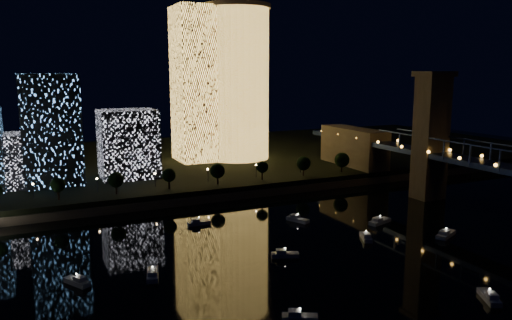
{
  "coord_description": "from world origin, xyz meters",
  "views": [
    {
      "loc": [
        -78.81,
        -96.99,
        49.76
      ],
      "look_at": [
        -8.22,
        55.0,
        20.1
      ],
      "focal_mm": 35.0,
      "sensor_mm": 36.0,
      "label": 1
    }
  ],
  "objects": [
    {
      "name": "tower_rectangular",
      "position": [
        2.48,
        145.93,
        43.36
      ],
      "size": [
        24.11,
        24.11,
        76.72
      ],
      "primitive_type": "cube",
      "color": "#FFBF51",
      "rests_on": "far_bank"
    },
    {
      "name": "seawall",
      "position": [
        0.0,
        82.0,
        1.5
      ],
      "size": [
        420.0,
        6.0,
        3.0
      ],
      "primitive_type": "cube",
      "color": "#6B5E4C",
      "rests_on": "ground"
    },
    {
      "name": "ground",
      "position": [
        0.0,
        0.0,
        0.0
      ],
      "size": [
        520.0,
        520.0,
        0.0
      ],
      "primitive_type": "plane",
      "color": "black",
      "rests_on": "ground"
    },
    {
      "name": "tower_cylindrical",
      "position": [
        21.65,
        141.8,
        44.16
      ],
      "size": [
        34.0,
        34.0,
        78.07
      ],
      "color": "#FFBF51",
      "rests_on": "far_bank"
    },
    {
      "name": "esplanade_trees",
      "position": [
        -22.06,
        88.0,
        10.46
      ],
      "size": [
        166.28,
        6.73,
        8.86
      ],
      "color": "black",
      "rests_on": "far_bank"
    },
    {
      "name": "street_lamps",
      "position": [
        -34.0,
        94.0,
        9.02
      ],
      "size": [
        132.7,
        0.7,
        5.65
      ],
      "color": "black",
      "rests_on": "far_bank"
    },
    {
      "name": "motorboats",
      "position": [
        -9.82,
        13.04,
        0.81
      ],
      "size": [
        121.46,
        85.11,
        2.78
      ],
      "color": "silver",
      "rests_on": "ground"
    },
    {
      "name": "far_bank",
      "position": [
        0.0,
        160.0,
        2.5
      ],
      "size": [
        420.0,
        160.0,
        5.0
      ],
      "primitive_type": "cube",
      "color": "black",
      "rests_on": "ground"
    },
    {
      "name": "midrise_blocks",
      "position": [
        -73.57,
        119.46,
        22.46
      ],
      "size": [
        81.84,
        28.98,
        44.18
      ],
      "color": "white",
      "rests_on": "far_bank"
    }
  ]
}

